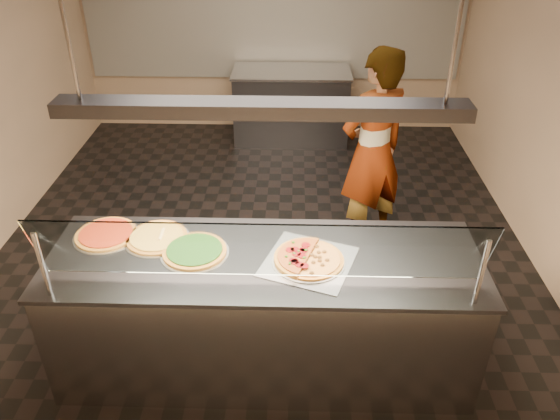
{
  "coord_description": "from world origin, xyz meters",
  "views": [
    {
      "loc": [
        0.29,
        -4.27,
        3.04
      ],
      "look_at": [
        0.2,
        -0.98,
        1.02
      ],
      "focal_mm": 35.0,
      "sensor_mm": 36.0,
      "label": 1
    }
  ],
  "objects_px": {
    "pizza_spatula": "(166,238)",
    "heat_lamp_housing": "(261,108)",
    "perforated_tray": "(308,261)",
    "half_pizza_sausage": "(325,258)",
    "pizza_spinach": "(195,250)",
    "half_pizza_pepperoni": "(292,257)",
    "pizza_cheese": "(157,237)",
    "worker": "(373,152)",
    "prep_table": "(291,105)",
    "sneeze_guard": "(260,252)",
    "pizza_tomato": "(106,234)",
    "serving_counter": "(265,312)"
  },
  "relations": [
    {
      "from": "pizza_spatula",
      "to": "heat_lamp_housing",
      "type": "relative_size",
      "value": 0.1
    },
    {
      "from": "perforated_tray",
      "to": "half_pizza_sausage",
      "type": "relative_size",
      "value": 1.39
    },
    {
      "from": "pizza_spinach",
      "to": "pizza_spatula",
      "type": "xyz_separation_m",
      "value": [
        -0.21,
        0.12,
        0.01
      ]
    },
    {
      "from": "half_pizza_pepperoni",
      "to": "pizza_cheese",
      "type": "relative_size",
      "value": 1.11
    },
    {
      "from": "half_pizza_pepperoni",
      "to": "pizza_spatula",
      "type": "relative_size",
      "value": 2.09
    },
    {
      "from": "pizza_spinach",
      "to": "worker",
      "type": "bearing_deg",
      "value": 48.76
    },
    {
      "from": "pizza_spinach",
      "to": "prep_table",
      "type": "height_order",
      "value": "pizza_spinach"
    },
    {
      "from": "sneeze_guard",
      "to": "pizza_tomato",
      "type": "xyz_separation_m",
      "value": [
        -1.1,
        0.57,
        -0.28
      ]
    },
    {
      "from": "pizza_spatula",
      "to": "perforated_tray",
      "type": "bearing_deg",
      "value": -11.75
    },
    {
      "from": "pizza_tomato",
      "to": "worker",
      "type": "relative_size",
      "value": 0.23
    },
    {
      "from": "perforated_tray",
      "to": "half_pizza_pepperoni",
      "type": "distance_m",
      "value": 0.11
    },
    {
      "from": "half_pizza_pepperoni",
      "to": "heat_lamp_housing",
      "type": "relative_size",
      "value": 0.21
    },
    {
      "from": "half_pizza_pepperoni",
      "to": "serving_counter",
      "type": "bearing_deg",
      "value": 169.22
    },
    {
      "from": "pizza_tomato",
      "to": "pizza_spatula",
      "type": "relative_size",
      "value": 1.89
    },
    {
      "from": "sneeze_guard",
      "to": "perforated_tray",
      "type": "distance_m",
      "value": 0.51
    },
    {
      "from": "serving_counter",
      "to": "pizza_spatula",
      "type": "xyz_separation_m",
      "value": [
        -0.67,
        0.16,
        0.49
      ]
    },
    {
      "from": "heat_lamp_housing",
      "to": "perforated_tray",
      "type": "bearing_deg",
      "value": -6.87
    },
    {
      "from": "perforated_tray",
      "to": "pizza_tomato",
      "type": "bearing_deg",
      "value": 169.44
    },
    {
      "from": "heat_lamp_housing",
      "to": "pizza_spatula",
      "type": "bearing_deg",
      "value": 166.22
    },
    {
      "from": "pizza_spinach",
      "to": "pizza_spatula",
      "type": "relative_size",
      "value": 1.91
    },
    {
      "from": "worker",
      "to": "serving_counter",
      "type": "bearing_deg",
      "value": 27.91
    },
    {
      "from": "sneeze_guard",
      "to": "pizza_tomato",
      "type": "distance_m",
      "value": 1.27
    },
    {
      "from": "pizza_tomato",
      "to": "half_pizza_sausage",
      "type": "bearing_deg",
      "value": -9.82
    },
    {
      "from": "pizza_spinach",
      "to": "worker",
      "type": "relative_size",
      "value": 0.24
    },
    {
      "from": "half_pizza_sausage",
      "to": "worker",
      "type": "bearing_deg",
      "value": 73.03
    },
    {
      "from": "perforated_tray",
      "to": "pizza_tomato",
      "type": "height_order",
      "value": "pizza_tomato"
    },
    {
      "from": "pizza_spatula",
      "to": "worker",
      "type": "distance_m",
      "value": 2.1
    },
    {
      "from": "half_pizza_sausage",
      "to": "serving_counter",
      "type": "bearing_deg",
      "value": 174.99
    },
    {
      "from": "serving_counter",
      "to": "pizza_spinach",
      "type": "relative_size",
      "value": 6.3
    },
    {
      "from": "pizza_tomato",
      "to": "half_pizza_pepperoni",
      "type": "bearing_deg",
      "value": -11.4
    },
    {
      "from": "pizza_spinach",
      "to": "pizza_tomato",
      "type": "xyz_separation_m",
      "value": [
        -0.64,
        0.18,
        -0.0
      ]
    },
    {
      "from": "half_pizza_pepperoni",
      "to": "pizza_spatula",
      "type": "bearing_deg",
      "value": 166.85
    },
    {
      "from": "half_pizza_pepperoni",
      "to": "prep_table",
      "type": "bearing_deg",
      "value": 90.66
    },
    {
      "from": "half_pizza_pepperoni",
      "to": "pizza_spatula",
      "type": "xyz_separation_m",
      "value": [
        -0.85,
        0.2,
        -0.01
      ]
    },
    {
      "from": "half_pizza_pepperoni",
      "to": "pizza_spatula",
      "type": "height_order",
      "value": "half_pizza_pepperoni"
    },
    {
      "from": "sneeze_guard",
      "to": "heat_lamp_housing",
      "type": "distance_m",
      "value": 0.8
    },
    {
      "from": "pizza_spinach",
      "to": "pizza_cheese",
      "type": "relative_size",
      "value": 1.02
    },
    {
      "from": "pizza_tomato",
      "to": "perforated_tray",
      "type": "bearing_deg",
      "value": -10.56
    },
    {
      "from": "pizza_tomato",
      "to": "pizza_spatula",
      "type": "height_order",
      "value": "pizza_spatula"
    },
    {
      "from": "prep_table",
      "to": "pizza_tomato",
      "type": "bearing_deg",
      "value": -108.18
    },
    {
      "from": "sneeze_guard",
      "to": "half_pizza_sausage",
      "type": "xyz_separation_m",
      "value": [
        0.39,
        0.31,
        -0.27
      ]
    },
    {
      "from": "sneeze_guard",
      "to": "pizza_spinach",
      "type": "bearing_deg",
      "value": 139.74
    },
    {
      "from": "pizza_spinach",
      "to": "pizza_cheese",
      "type": "xyz_separation_m",
      "value": [
        -0.28,
        0.15,
        -0.0
      ]
    },
    {
      "from": "serving_counter",
      "to": "pizza_tomato",
      "type": "bearing_deg",
      "value": 168.49
    },
    {
      "from": "half_pizza_pepperoni",
      "to": "worker",
      "type": "relative_size",
      "value": 0.26
    },
    {
      "from": "serving_counter",
      "to": "perforated_tray",
      "type": "relative_size",
      "value": 4.14
    },
    {
      "from": "worker",
      "to": "pizza_spatula",
      "type": "bearing_deg",
      "value": 9.36
    },
    {
      "from": "pizza_cheese",
      "to": "pizza_tomato",
      "type": "distance_m",
      "value": 0.36
    },
    {
      "from": "sneeze_guard",
      "to": "pizza_spinach",
      "type": "relative_size",
      "value": 5.76
    },
    {
      "from": "pizza_spinach",
      "to": "pizza_tomato",
      "type": "bearing_deg",
      "value": 164.41
    }
  ]
}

